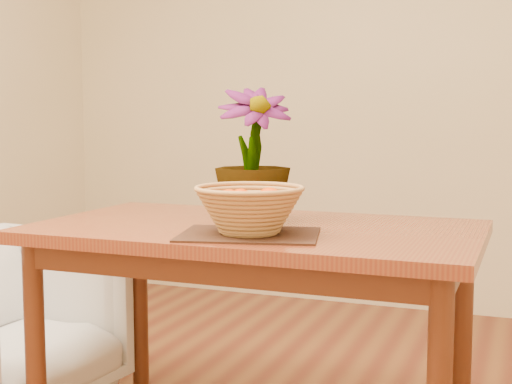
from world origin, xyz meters
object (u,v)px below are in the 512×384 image
(table, at_px, (256,252))
(potted_plant, at_px, (253,155))
(armchair, at_px, (1,314))
(wicker_basket, at_px, (249,211))

(table, bearing_deg, potted_plant, 117.80)
(potted_plant, xyz_separation_m, armchair, (-0.97, -0.09, -0.61))
(wicker_basket, relative_size, potted_plant, 0.72)
(table, height_order, armchair, table)
(wicker_basket, distance_m, potted_plant, 0.31)
(table, relative_size, wicker_basket, 4.35)
(potted_plant, bearing_deg, table, -96.39)
(wicker_basket, bearing_deg, table, 106.02)
(wicker_basket, bearing_deg, potted_plant, 109.39)
(wicker_basket, height_order, potted_plant, potted_plant)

